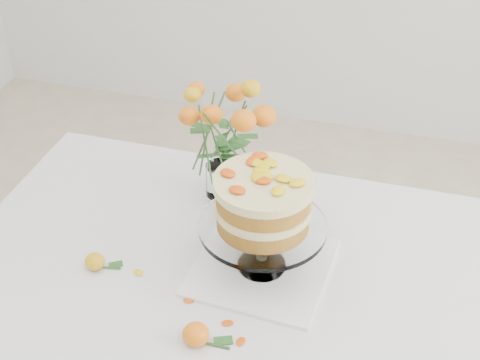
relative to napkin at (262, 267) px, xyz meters
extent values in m
cube|color=tan|center=(-0.01, -0.04, -0.03)|extent=(1.40, 0.90, 0.04)
cylinder|color=tan|center=(-0.63, 0.33, -0.41)|extent=(0.06, 0.06, 0.71)
cube|color=silver|center=(-0.01, -0.04, -0.01)|extent=(1.42, 0.92, 0.01)
cube|color=silver|center=(-0.01, 0.42, -0.11)|extent=(1.42, 0.01, 0.20)
cube|color=white|center=(0.00, 0.00, 0.00)|extent=(0.32, 0.32, 0.01)
cylinder|color=white|center=(0.00, 0.00, 0.07)|extent=(0.03, 0.03, 0.09)
cylinder|color=white|center=(0.00, 0.00, 0.12)|extent=(0.28, 0.28, 0.01)
cylinder|color=#B17527|center=(0.00, 0.00, 0.15)|extent=(0.25, 0.25, 0.04)
cylinder|color=#F5EF9E|center=(0.00, 0.00, 0.18)|extent=(0.26, 0.26, 0.02)
cylinder|color=#B17527|center=(0.00, 0.00, 0.21)|extent=(0.25, 0.25, 0.04)
cylinder|color=#F5EF9E|center=(0.00, 0.00, 0.24)|extent=(0.26, 0.26, 0.02)
cylinder|color=white|center=(-0.17, 0.24, 0.00)|extent=(0.06, 0.06, 0.01)
cylinder|color=white|center=(-0.17, 0.24, 0.05)|extent=(0.08, 0.08, 0.09)
ellipsoid|color=orange|center=(-0.37, -0.10, 0.01)|extent=(0.05, 0.05, 0.04)
cylinder|color=#2E5622|center=(-0.34, -0.10, 0.00)|extent=(0.05, 0.01, 0.00)
ellipsoid|color=#D26A0A|center=(-0.07, -0.25, 0.02)|extent=(0.06, 0.06, 0.05)
cylinder|color=#2E5622|center=(-0.04, -0.25, 0.00)|extent=(0.07, 0.01, 0.01)
ellipsoid|color=yellow|center=(-0.13, -0.14, 0.00)|extent=(0.03, 0.02, 0.00)
ellipsoid|color=yellow|center=(-0.03, -0.18, 0.00)|extent=(0.03, 0.02, 0.00)
ellipsoid|color=yellow|center=(0.01, -0.22, 0.00)|extent=(0.03, 0.02, 0.00)
ellipsoid|color=yellow|center=(-0.27, -0.09, 0.00)|extent=(0.03, 0.02, 0.00)
camera|label=1|loc=(0.26, -1.10, 1.06)|focal=50.00mm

